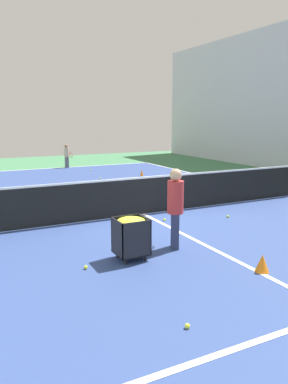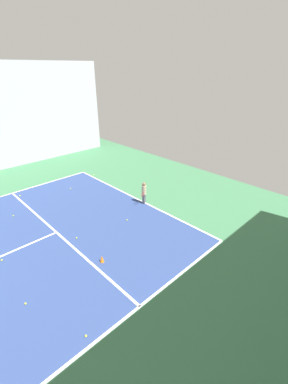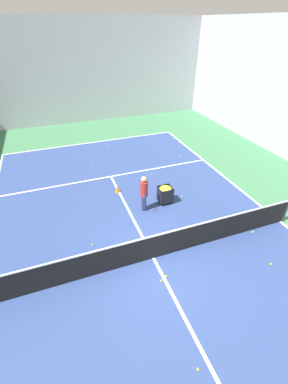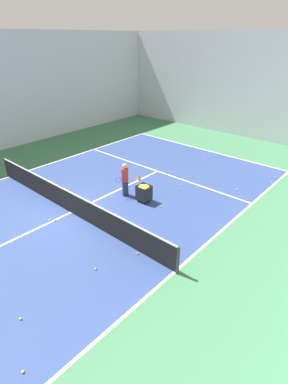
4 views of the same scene
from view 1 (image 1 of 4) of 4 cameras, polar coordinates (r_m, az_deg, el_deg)
ground_plane at (r=10.51m, az=0.00°, el=-3.44°), size 35.26×35.26×0.00m
court_playing_area at (r=10.51m, az=0.00°, el=-3.43°), size 11.33×22.00×0.00m
line_baseline_near at (r=20.77m, az=-13.78°, el=3.55°), size 11.33×0.10×0.00m
line_service_near at (r=16.03m, az=-9.76°, el=1.52°), size 11.33×0.10×0.00m
line_centre_service at (r=10.51m, az=0.00°, el=-3.42°), size 0.10×12.10×0.00m
tennis_net at (r=10.38m, az=0.00°, el=-0.48°), size 11.63×0.10×1.07m
player_near_baseline at (r=20.80m, az=-11.70°, el=5.66°), size 0.39×0.57×1.27m
coach_at_net at (r=7.64m, az=4.79°, el=-1.71°), size 0.45×0.69×1.67m
ball_cart at (r=7.11m, az=-2.00°, el=-5.77°), size 0.59×0.55×0.83m
training_cone_0 at (r=17.47m, az=-0.34°, el=2.96°), size 0.17×0.17×0.30m
training_cone_1 at (r=6.98m, az=17.58°, el=-10.31°), size 0.25×0.25×0.32m
tennis_ball_2 at (r=5.13m, az=6.63°, el=-19.61°), size 0.07×0.07×0.07m
tennis_ball_6 at (r=9.85m, az=3.15°, el=-4.24°), size 0.07×0.07×0.07m
tennis_ball_7 at (r=11.11m, az=-21.09°, el=-3.21°), size 0.07×0.07×0.07m
tennis_ball_9 at (r=16.75m, az=-6.69°, el=2.13°), size 0.07×0.07×0.07m
tennis_ball_10 at (r=10.42m, az=12.66°, el=-3.64°), size 0.07×0.07×0.07m
tennis_ball_11 at (r=19.31m, az=-8.13°, el=3.30°), size 0.07×0.07×0.07m
tennis_ball_13 at (r=11.25m, az=-2.44°, el=-2.28°), size 0.07×0.07×0.07m
tennis_ball_15 at (r=11.42m, az=-1.64°, el=-2.06°), size 0.07×0.07×0.07m
tennis_ball_17 at (r=14.56m, az=-19.46°, el=0.19°), size 0.07×0.07×0.07m
tennis_ball_18 at (r=6.90m, az=-8.86°, el=-11.26°), size 0.07×0.07×0.07m
tennis_ball_19 at (r=13.83m, az=-5.54°, el=0.23°), size 0.07×0.07×0.07m
tennis_ball_20 at (r=16.82m, az=9.84°, el=2.08°), size 0.07×0.07×0.07m
tennis_ball_22 at (r=14.89m, az=4.52°, el=1.03°), size 0.07×0.07×0.07m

